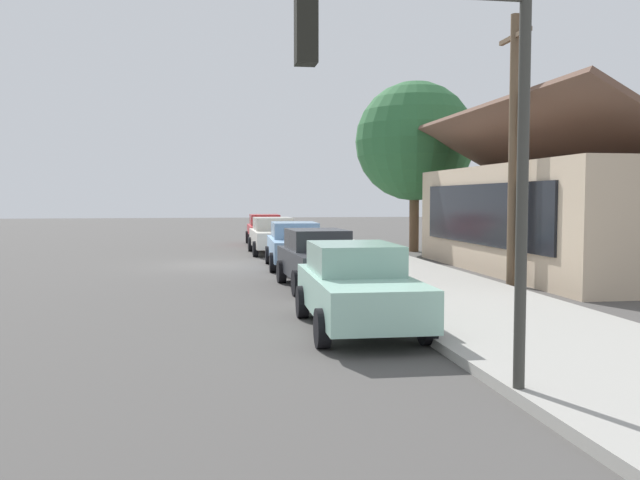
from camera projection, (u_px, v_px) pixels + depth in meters
The scene contains 12 objects.
ground_plane at pixel (215, 265), 24.58m from camera, with size 120.00×120.00×0.00m, color #4C4947.
sidewalk_curb at pixel (363, 261), 25.46m from camera, with size 60.00×4.20×0.16m, color #A3A099.
car_cherry at pixel (265, 229), 35.24m from camera, with size 4.75×1.96×1.59m.
car_ivory at pixel (273, 235), 29.65m from camera, with size 4.71×2.11×1.59m.
car_skyblue at pixel (295, 244), 23.76m from camera, with size 4.76×2.11×1.59m.
car_charcoal at pixel (319, 258), 18.30m from camera, with size 4.45×2.10×1.59m.
car_seafoam at pixel (357, 286), 12.53m from camera, with size 4.60×2.05×1.59m.
storefront_building at pixel (578, 215), 22.26m from camera, with size 12.90×7.16×5.47m.
shade_tree at pixel (415, 142), 30.46m from camera, with size 5.43×5.43×7.77m.
traffic_light_main at pixel (438, 109), 7.73m from camera, with size 0.37×2.79×5.20m.
utility_pole_wooden at pixel (513, 145), 18.50m from camera, with size 1.80×0.24×7.50m.
fire_hydrant_red at pixel (333, 253), 24.01m from camera, with size 0.22×0.22×0.71m.
Camera 1 is at (24.78, -0.04, 2.46)m, focal length 37.47 mm.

